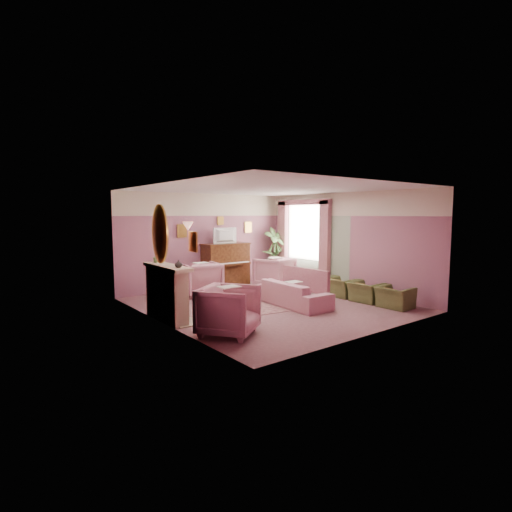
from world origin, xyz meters
TOP-DOWN VIEW (x-y plane):
  - floor at (0.00, 0.00)m, footprint 5.50×6.00m
  - ceiling at (0.00, 0.00)m, footprint 5.50×6.00m
  - wall_back at (0.00, 3.00)m, footprint 5.50×0.02m
  - wall_front at (0.00, -3.00)m, footprint 5.50×0.02m
  - wall_left at (-2.75, 0.00)m, footprint 0.02×6.00m
  - wall_right at (2.75, 0.00)m, footprint 0.02×6.00m
  - picture_rail_band at (0.00, 2.99)m, footprint 5.50×0.01m
  - stripe_panel at (2.73, 1.30)m, footprint 0.01×3.00m
  - fireplace_surround at (-2.59, 0.20)m, footprint 0.30×1.40m
  - fireplace_inset at (-2.49, 0.20)m, footprint 0.18×0.72m
  - fire_ember at (-2.45, 0.20)m, footprint 0.06×0.54m
  - mantel_shelf at (-2.56, 0.20)m, footprint 0.40×1.55m
  - hearth at (-2.39, 0.20)m, footprint 0.55×1.50m
  - mirror_frame at (-2.70, 0.20)m, footprint 0.04×0.72m
  - mirror_glass at (-2.67, 0.20)m, footprint 0.01×0.60m
  - sconce_shade at (-2.62, -0.85)m, footprint 0.20×0.20m
  - piano at (0.50, 2.68)m, footprint 1.40×0.60m
  - piano_keyshelf at (0.50, 2.33)m, footprint 1.30×0.12m
  - piano_keys at (0.50, 2.33)m, footprint 1.20×0.08m
  - piano_top at (0.50, 2.68)m, footprint 1.45×0.65m
  - television at (0.50, 2.63)m, footprint 0.80×0.12m
  - print_back_left at (-0.80, 2.96)m, footprint 0.30×0.03m
  - print_back_right at (1.55, 2.96)m, footprint 0.26×0.03m
  - print_back_mid at (0.50, 2.96)m, footprint 0.22×0.03m
  - print_left_wall at (-2.71, -1.20)m, footprint 0.03×0.28m
  - window_blind at (2.70, 1.55)m, footprint 0.03×1.40m
  - curtain_left at (2.62, 0.63)m, footprint 0.16×0.34m
  - curtain_right at (2.62, 2.47)m, footprint 0.16×0.34m
  - pelmet at (2.62, 1.55)m, footprint 0.16×2.20m
  - mantel_plant at (-2.55, 0.75)m, footprint 0.16×0.16m
  - mantel_vase at (-2.55, -0.30)m, footprint 0.16×0.16m
  - area_rug at (-0.81, 0.22)m, footprint 2.70×2.09m
  - coffee_table at (-0.85, 0.22)m, footprint 1.06×0.63m
  - table_paper at (-0.80, 0.22)m, footprint 0.35×0.28m
  - sofa at (0.41, -0.42)m, footprint 0.68×2.03m
  - sofa_throw at (0.81, -0.42)m, footprint 0.10×1.53m
  - floral_armchair_left at (-0.74, 2.00)m, footprint 0.96×0.96m
  - floral_armchair_right at (1.63, 1.74)m, footprint 0.96×0.96m
  - floral_armchair_front at (-2.13, -1.43)m, footprint 0.96×0.96m
  - olive_chair_a at (2.14, -2.05)m, footprint 0.54×0.77m
  - olive_chair_b at (2.14, -1.23)m, footprint 0.54×0.77m
  - olive_chair_c at (2.14, -0.41)m, footprint 0.54×0.77m
  - olive_chair_d at (2.14, 0.41)m, footprint 0.54×0.77m
  - side_table at (2.30, 2.64)m, footprint 0.52×0.52m
  - side_plant_big at (2.30, 2.64)m, footprint 0.30×0.30m
  - side_plant_small at (2.42, 2.54)m, footprint 0.16×0.16m
  - palm_pot at (2.33, 2.55)m, footprint 0.34×0.34m
  - palm_plant at (2.33, 2.55)m, footprint 0.76×0.76m

SIDE VIEW (x-z plane):
  - floor at x=0.00m, z-range -0.01..0.01m
  - area_rug at x=-0.81m, z-range 0.00..0.01m
  - hearth at x=-2.39m, z-range 0.00..0.02m
  - palm_pot at x=2.33m, z-range 0.00..0.34m
  - fire_ember at x=-2.45m, z-range 0.17..0.27m
  - coffee_table at x=-0.85m, z-range 0.00..0.45m
  - olive_chair_a at x=2.14m, z-range 0.00..0.67m
  - olive_chair_b at x=2.14m, z-range 0.00..0.67m
  - olive_chair_c at x=2.14m, z-range 0.00..0.67m
  - olive_chair_d at x=2.14m, z-range 0.00..0.67m
  - side_table at x=2.30m, z-range 0.00..0.70m
  - fireplace_inset at x=-2.49m, z-range 0.06..0.74m
  - sofa at x=0.41m, z-range 0.00..0.82m
  - table_paper at x=-0.80m, z-range 0.45..0.46m
  - floral_armchair_left at x=-0.74m, z-range 0.00..1.00m
  - floral_armchair_right at x=1.63m, z-range 0.00..1.00m
  - floral_armchair_front at x=-2.13m, z-range 0.00..1.00m
  - fireplace_surround at x=-2.59m, z-range 0.00..1.10m
  - sofa_throw at x=0.81m, z-range 0.32..0.88m
  - piano at x=0.50m, z-range 0.00..1.30m
  - piano_keyshelf at x=0.50m, z-range 0.69..0.75m
  - piano_keys at x=0.50m, z-range 0.75..0.77m
  - side_plant_small at x=2.42m, z-range 0.70..0.98m
  - side_plant_big at x=2.30m, z-range 0.70..1.04m
  - palm_plant at x=2.33m, z-range 0.34..1.78m
  - stripe_panel at x=2.73m, z-range 0.00..2.15m
  - mantel_shelf at x=-2.56m, z-range 1.09..1.16m
  - mantel_vase at x=-2.55m, z-range 1.15..1.31m
  - mantel_plant at x=-2.55m, z-range 1.15..1.43m
  - curtain_left at x=2.62m, z-range 0.00..2.60m
  - curtain_right at x=2.62m, z-range 0.00..2.60m
  - piano_top at x=0.50m, z-range 1.29..1.33m
  - wall_back at x=0.00m, z-range 0.00..2.80m
  - wall_front at x=0.00m, z-range 0.00..2.80m
  - wall_left at x=-2.75m, z-range 0.00..2.80m
  - wall_right at x=2.75m, z-range 0.00..2.80m
  - television at x=0.50m, z-range 1.36..1.84m
  - window_blind at x=2.70m, z-range 0.80..2.60m
  - print_back_left at x=-0.80m, z-range 1.53..1.91m
  - print_left_wall at x=-2.71m, z-range 1.54..1.90m
  - print_back_right at x=1.55m, z-range 1.61..1.95m
  - mirror_frame at x=-2.70m, z-range 1.20..2.40m
  - mirror_glass at x=-2.67m, z-range 1.27..2.33m
  - sconce_shade at x=-2.62m, z-range 1.90..2.06m
  - print_back_mid at x=0.50m, z-range 1.87..2.13m
  - picture_rail_band at x=0.00m, z-range 2.15..2.80m
  - pelmet at x=2.62m, z-range 2.48..2.64m
  - ceiling at x=0.00m, z-range 2.79..2.80m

